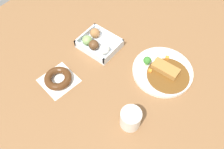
# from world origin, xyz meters

# --- Properties ---
(ground_plane) EXTENTS (1.60, 1.60, 0.00)m
(ground_plane) POSITION_xyz_m (0.00, 0.00, 0.00)
(ground_plane) COLOR brown
(curry_plate) EXTENTS (0.26, 0.26, 0.07)m
(curry_plate) POSITION_xyz_m (0.13, 0.09, 0.01)
(curry_plate) COLOR white
(curry_plate) RESTS_ON ground_plane
(donut_box) EXTENTS (0.18, 0.15, 0.06)m
(donut_box) POSITION_xyz_m (-0.19, 0.03, 0.02)
(donut_box) COLOR silver
(donut_box) RESTS_ON ground_plane
(chocolate_ring_donut) EXTENTS (0.16, 0.16, 0.03)m
(chocolate_ring_donut) POSITION_xyz_m (-0.20, -0.21, 0.02)
(chocolate_ring_donut) COLOR white
(chocolate_ring_donut) RESTS_ON ground_plane
(coffee_mug) EXTENTS (0.08, 0.08, 0.08)m
(coffee_mug) POSITION_xyz_m (0.15, -0.18, 0.04)
(coffee_mug) COLOR silver
(coffee_mug) RESTS_ON ground_plane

